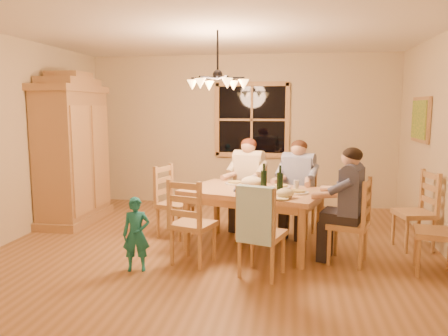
% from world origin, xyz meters
% --- Properties ---
extents(floor, '(5.50, 5.50, 0.00)m').
position_xyz_m(floor, '(0.00, 0.00, 0.00)').
color(floor, brown).
rests_on(floor, ground).
extents(ceiling, '(5.50, 5.00, 0.02)m').
position_xyz_m(ceiling, '(0.00, 0.00, 2.70)').
color(ceiling, white).
rests_on(ceiling, wall_back).
extents(wall_back, '(5.50, 0.02, 2.70)m').
position_xyz_m(wall_back, '(0.00, 2.50, 1.35)').
color(wall_back, beige).
rests_on(wall_back, floor).
extents(wall_left, '(0.02, 5.00, 2.70)m').
position_xyz_m(wall_left, '(-2.75, 0.00, 1.35)').
color(wall_left, beige).
rests_on(wall_left, floor).
extents(window, '(1.30, 0.06, 1.30)m').
position_xyz_m(window, '(0.20, 2.47, 1.55)').
color(window, black).
rests_on(window, wall_back).
extents(painting, '(0.06, 0.78, 0.64)m').
position_xyz_m(painting, '(2.71, 1.20, 1.60)').
color(painting, '#9C6E43').
rests_on(painting, wall_right).
extents(chandelier, '(0.77, 0.68, 0.71)m').
position_xyz_m(chandelier, '(-0.00, 0.00, 2.08)').
color(chandelier, black).
rests_on(chandelier, ceiling).
extents(armoire, '(0.66, 1.40, 2.30)m').
position_xyz_m(armoire, '(-2.42, 0.89, 1.06)').
color(armoire, '#9C6E43').
rests_on(armoire, floor).
extents(dining_table, '(1.90, 1.48, 0.76)m').
position_xyz_m(dining_table, '(0.46, -0.03, 0.66)').
color(dining_table, '#AE7A4D').
rests_on(dining_table, floor).
extents(chair_far_left, '(0.55, 0.53, 0.99)m').
position_xyz_m(chair_far_left, '(0.30, 0.85, 0.30)').
color(chair_far_left, tan).
rests_on(chair_far_left, floor).
extents(chair_far_right, '(0.55, 0.53, 0.99)m').
position_xyz_m(chair_far_right, '(1.01, 0.62, 0.30)').
color(chair_far_right, tan).
rests_on(chair_far_right, floor).
extents(chair_near_left, '(0.55, 0.53, 0.99)m').
position_xyz_m(chair_near_left, '(-0.17, -0.66, 0.30)').
color(chair_near_left, tan).
rests_on(chair_near_left, floor).
extents(chair_near_right, '(0.55, 0.53, 0.99)m').
position_xyz_m(chair_near_right, '(0.62, -0.91, 0.30)').
color(chair_near_right, tan).
rests_on(chair_near_right, floor).
extents(chair_end_left, '(0.53, 0.55, 0.99)m').
position_xyz_m(chair_end_left, '(-0.65, 0.32, 0.30)').
color(chair_end_left, tan).
rests_on(chair_end_left, floor).
extents(chair_end_right, '(0.53, 0.55, 0.99)m').
position_xyz_m(chair_end_right, '(1.57, -0.38, 0.30)').
color(chair_end_right, tan).
rests_on(chair_end_right, floor).
extents(adult_woman, '(0.49, 0.51, 0.87)m').
position_xyz_m(adult_woman, '(0.30, 0.85, 0.84)').
color(adult_woman, beige).
rests_on(adult_woman, floor).
extents(adult_plaid_man, '(0.49, 0.51, 0.87)m').
position_xyz_m(adult_plaid_man, '(1.01, 0.62, 0.84)').
color(adult_plaid_man, '#32468A').
rests_on(adult_plaid_man, floor).
extents(adult_slate_man, '(0.51, 0.49, 0.87)m').
position_xyz_m(adult_slate_man, '(1.57, -0.38, 0.84)').
color(adult_slate_man, '#464D70').
rests_on(adult_slate_man, floor).
extents(towel, '(0.39, 0.21, 0.58)m').
position_xyz_m(towel, '(0.57, -1.09, 0.70)').
color(towel, '#A9D9E5').
rests_on(towel, chair_near_right).
extents(wine_bottle_a, '(0.08, 0.08, 0.33)m').
position_xyz_m(wine_bottle_a, '(0.58, -0.05, 0.93)').
color(wine_bottle_a, black).
rests_on(wine_bottle_a, dining_table).
extents(wine_bottle_b, '(0.08, 0.08, 0.33)m').
position_xyz_m(wine_bottle_b, '(0.79, -0.19, 0.93)').
color(wine_bottle_b, black).
rests_on(wine_bottle_b, dining_table).
extents(plate_woman, '(0.26, 0.26, 0.02)m').
position_xyz_m(plate_woman, '(0.17, 0.30, 0.77)').
color(plate_woman, white).
rests_on(plate_woman, dining_table).
extents(plate_plaid, '(0.26, 0.26, 0.02)m').
position_xyz_m(plate_plaid, '(0.79, 0.14, 0.77)').
color(plate_plaid, white).
rests_on(plate_plaid, dining_table).
extents(plate_slate, '(0.26, 0.26, 0.02)m').
position_xyz_m(plate_slate, '(1.00, -0.19, 0.77)').
color(plate_slate, white).
rests_on(plate_slate, dining_table).
extents(wine_glass_a, '(0.06, 0.06, 0.14)m').
position_xyz_m(wine_glass_a, '(0.44, 0.21, 0.83)').
color(wine_glass_a, silver).
rests_on(wine_glass_a, dining_table).
extents(wine_glass_b, '(0.06, 0.06, 0.14)m').
position_xyz_m(wine_glass_b, '(0.98, -0.09, 0.83)').
color(wine_glass_b, silver).
rests_on(wine_glass_b, dining_table).
extents(cap, '(0.20, 0.20, 0.11)m').
position_xyz_m(cap, '(0.85, -0.49, 0.82)').
color(cap, '#CBBE87').
rests_on(cap, dining_table).
extents(napkin, '(0.21, 0.19, 0.03)m').
position_xyz_m(napkin, '(0.32, -0.15, 0.78)').
color(napkin, '#4C5A8D').
rests_on(napkin, dining_table).
extents(cloth_bundle, '(0.28, 0.22, 0.15)m').
position_xyz_m(cloth_bundle, '(0.43, 0.04, 0.84)').
color(cloth_bundle, beige).
rests_on(cloth_bundle, dining_table).
extents(child, '(0.33, 0.26, 0.81)m').
position_xyz_m(child, '(-0.74, -0.98, 0.41)').
color(child, '#1A6F76').
rests_on(child, floor).
extents(chair_spare_front, '(0.50, 0.51, 0.99)m').
position_xyz_m(chair_spare_front, '(2.45, -0.58, 0.30)').
color(chair_spare_front, tan).
rests_on(chair_spare_front, floor).
extents(chair_spare_back, '(0.51, 0.52, 0.99)m').
position_xyz_m(chair_spare_back, '(2.45, 0.27, 0.30)').
color(chair_spare_back, tan).
rests_on(chair_spare_back, floor).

